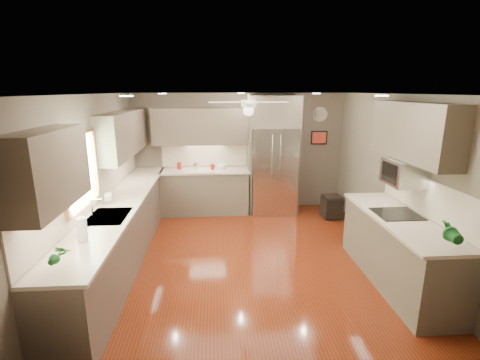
{
  "coord_description": "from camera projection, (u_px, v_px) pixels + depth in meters",
  "views": [
    {
      "loc": [
        -0.49,
        -4.93,
        2.55
      ],
      "look_at": [
        -0.11,
        0.6,
        1.12
      ],
      "focal_mm": 26.0,
      "sensor_mm": 36.0,
      "label": 1
    }
  ],
  "objects": [
    {
      "name": "floor",
      "position": [
        249.0,
        258.0,
        5.43
      ],
      "size": [
        5.0,
        5.0,
        0.0
      ],
      "primitive_type": "plane",
      "color": "#471D09",
      "rests_on": "ground"
    },
    {
      "name": "ceiling",
      "position": [
        251.0,
        94.0,
        4.81
      ],
      "size": [
        5.0,
        5.0,
        0.0
      ],
      "primitive_type": "plane",
      "rotation": [
        3.14,
        0.0,
        0.0
      ],
      "color": "white",
      "rests_on": "ground"
    },
    {
      "name": "wall_back",
      "position": [
        239.0,
        152.0,
        7.53
      ],
      "size": [
        4.5,
        0.0,
        4.5
      ],
      "primitive_type": "plane",
      "rotation": [
        1.57,
        0.0,
        0.0
      ],
      "color": "brown",
      "rests_on": "ground"
    },
    {
      "name": "wall_front",
      "position": [
        281.0,
        263.0,
        2.71
      ],
      "size": [
        4.5,
        0.0,
        4.5
      ],
      "primitive_type": "plane",
      "rotation": [
        -1.57,
        0.0,
        0.0
      ],
      "color": "brown",
      "rests_on": "ground"
    },
    {
      "name": "wall_left",
      "position": [
        94.0,
        184.0,
        4.97
      ],
      "size": [
        0.0,
        5.0,
        5.0
      ],
      "primitive_type": "plane",
      "rotation": [
        1.57,
        0.0,
        1.57
      ],
      "color": "brown",
      "rests_on": "ground"
    },
    {
      "name": "wall_right",
      "position": [
        397.0,
        179.0,
        5.27
      ],
      "size": [
        0.0,
        5.0,
        5.0
      ],
      "primitive_type": "plane",
      "rotation": [
        1.57,
        0.0,
        -1.57
      ],
      "color": "brown",
      "rests_on": "ground"
    },
    {
      "name": "canister_a",
      "position": [
        179.0,
        166.0,
        7.27
      ],
      "size": [
        0.11,
        0.11,
        0.14
      ],
      "primitive_type": "cylinder",
      "rotation": [
        0.0,
        0.0,
        0.29
      ],
      "color": "maroon",
      "rests_on": "back_run"
    },
    {
      "name": "canister_b",
      "position": [
        195.0,
        166.0,
        7.27
      ],
      "size": [
        0.09,
        0.09,
        0.14
      ],
      "primitive_type": "cylinder",
      "rotation": [
        0.0,
        0.0,
        -0.0
      ],
      "color": "silver",
      "rests_on": "back_run"
    },
    {
      "name": "canister_d",
      "position": [
        212.0,
        167.0,
        7.27
      ],
      "size": [
        0.11,
        0.11,
        0.13
      ],
      "primitive_type": "cylinder",
      "rotation": [
        0.0,
        0.0,
        -0.35
      ],
      "color": "maroon",
      "rests_on": "back_run"
    },
    {
      "name": "soap_bottle",
      "position": [
        109.0,
        196.0,
        5.1
      ],
      "size": [
        0.11,
        0.11,
        0.21
      ],
      "primitive_type": "imported",
      "rotation": [
        0.0,
        0.0,
        0.16
      ],
      "color": "white",
      "rests_on": "left_run"
    },
    {
      "name": "potted_plant_left",
      "position": [
        58.0,
        255.0,
        3.18
      ],
      "size": [
        0.16,
        0.11,
        0.3
      ],
      "primitive_type": "imported",
      "rotation": [
        0.0,
        0.0,
        -0.0
      ],
      "color": "#1C6326",
      "rests_on": "left_run"
    },
    {
      "name": "potted_plant_right",
      "position": [
        451.0,
        233.0,
        3.59
      ],
      "size": [
        0.22,
        0.18,
        0.37
      ],
      "primitive_type": "imported",
      "rotation": [
        0.0,
        0.0,
        -0.11
      ],
      "color": "#1C6326",
      "rests_on": "right_run"
    },
    {
      "name": "bowl",
      "position": [
        221.0,
        168.0,
        7.31
      ],
      "size": [
        0.25,
        0.25,
        0.05
      ],
      "primitive_type": "imported",
      "rotation": [
        0.0,
        0.0,
        0.21
      ],
      "color": "beige",
      "rests_on": "back_run"
    },
    {
      "name": "left_run",
      "position": [
        122.0,
        229.0,
        5.33
      ],
      "size": [
        0.65,
        4.7,
        1.45
      ],
      "color": "brown",
      "rests_on": "ground"
    },
    {
      "name": "back_run",
      "position": [
        206.0,
        190.0,
        7.39
      ],
      "size": [
        1.85,
        0.65,
        1.45
      ],
      "color": "brown",
      "rests_on": "ground"
    },
    {
      "name": "uppers",
      "position": [
        200.0,
        134.0,
        5.6
      ],
      "size": [
        4.5,
        4.7,
        0.95
      ],
      "color": "brown",
      "rests_on": "wall_left"
    },
    {
      "name": "window",
      "position": [
        80.0,
        171.0,
        4.41
      ],
      "size": [
        0.05,
        1.12,
        0.92
      ],
      "color": "#BFF2B2",
      "rests_on": "wall_left"
    },
    {
      "name": "sink",
      "position": [
        108.0,
        218.0,
        4.59
      ],
      "size": [
        0.5,
        0.7,
        0.32
      ],
      "color": "silver",
      "rests_on": "left_run"
    },
    {
      "name": "refrigerator",
      "position": [
        273.0,
        157.0,
        7.27
      ],
      "size": [
        1.06,
        0.75,
        2.45
      ],
      "color": "silver",
      "rests_on": "ground"
    },
    {
      "name": "right_run",
      "position": [
        398.0,
        249.0,
        4.67
      ],
      "size": [
        0.7,
        2.2,
        1.45
      ],
      "color": "brown",
      "rests_on": "ground"
    },
    {
      "name": "microwave",
      "position": [
        404.0,
        172.0,
        4.67
      ],
      "size": [
        0.43,
        0.55,
        0.34
      ],
      "color": "silver",
      "rests_on": "wall_right"
    },
    {
      "name": "ceiling_fan",
      "position": [
        249.0,
        105.0,
        5.14
      ],
      "size": [
        1.18,
        1.18,
        0.32
      ],
      "color": "white",
      "rests_on": "ceiling"
    },
    {
      "name": "recessed_lights",
      "position": [
        245.0,
        94.0,
        5.19
      ],
      "size": [
        2.84,
        3.14,
        0.01
      ],
      "color": "white",
      "rests_on": "ceiling"
    },
    {
      "name": "wall_clock",
      "position": [
        320.0,
        114.0,
        7.43
      ],
      "size": [
        0.3,
        0.03,
        0.3
      ],
      "color": "white",
      "rests_on": "wall_back"
    },
    {
      "name": "framed_print",
      "position": [
        319.0,
        138.0,
        7.56
      ],
      "size": [
        0.36,
        0.03,
        0.3
      ],
      "color": "black",
      "rests_on": "wall_back"
    },
    {
      "name": "stool",
      "position": [
        332.0,
        207.0,
        7.11
      ],
      "size": [
        0.39,
        0.39,
        0.45
      ],
      "color": "black",
      "rests_on": "ground"
    },
    {
      "name": "paper_towel",
      "position": [
        82.0,
        229.0,
        3.8
      ],
      "size": [
        0.11,
        0.11,
        0.28
      ],
      "color": "white",
      "rests_on": "left_run"
    }
  ]
}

